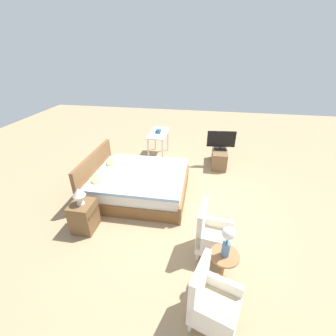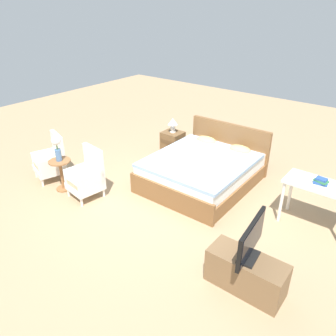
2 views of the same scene
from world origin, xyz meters
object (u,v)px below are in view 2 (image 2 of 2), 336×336
(tv_stand, at_px, (246,273))
(book_stack, at_px, (321,181))
(armchair_by_window_right, at_px, (87,177))
(tv_flatscreen, at_px, (251,240))
(flower_vase, at_px, (57,146))
(vanity_desk, at_px, (320,191))
(nightstand, at_px, (173,144))
(armchair_by_window_left, at_px, (52,161))
(side_table, at_px, (61,171))
(bed, at_px, (204,170))
(table_lamp, at_px, (173,123))

(tv_stand, xyz_separation_m, book_stack, (0.26, 1.83, 0.57))
(armchair_by_window_right, bearing_deg, tv_flatscreen, -4.08)
(flower_vase, relative_size, vanity_desk, 0.46)
(nightstand, distance_m, tv_flatscreen, 4.03)
(armchair_by_window_left, height_order, side_table, armchair_by_window_left)
(bed, xyz_separation_m, table_lamp, (-1.25, 0.65, 0.50))
(armchair_by_window_left, distance_m, tv_stand, 4.35)
(bed, relative_size, table_lamp, 6.52)
(side_table, distance_m, nightstand, 2.59)
(table_lamp, relative_size, tv_stand, 0.34)
(bed, distance_m, tv_flatscreen, 2.69)
(tv_flatscreen, bearing_deg, armchair_by_window_left, 176.96)
(bed, xyz_separation_m, armchair_by_window_right, (-1.42, -1.68, 0.08))
(nightstand, distance_m, vanity_desk, 3.45)
(tv_flatscreen, bearing_deg, flower_vase, 178.88)
(nightstand, bearing_deg, vanity_desk, -12.08)
(armchair_by_window_left, relative_size, tv_stand, 0.96)
(armchair_by_window_right, height_order, flower_vase, flower_vase)
(table_lamp, bearing_deg, flower_vase, -106.33)
(armchair_by_window_left, xyz_separation_m, tv_stand, (4.34, -0.23, -0.13))
(side_table, distance_m, tv_stand, 3.82)
(bed, xyz_separation_m, tv_flatscreen, (1.84, -1.91, 0.46))
(armchair_by_window_right, distance_m, book_stack, 3.89)
(nightstand, bearing_deg, side_table, -106.34)
(armchair_by_window_right, xyz_separation_m, book_stack, (3.52, 1.60, 0.43))
(armchair_by_window_right, distance_m, flower_vase, 0.78)
(table_lamp, bearing_deg, tv_stand, -39.63)
(tv_flatscreen, relative_size, vanity_desk, 0.75)
(armchair_by_window_left, xyz_separation_m, flower_vase, (0.53, -0.16, 0.52))
(flower_vase, distance_m, tv_stand, 3.87)
(side_table, distance_m, book_stack, 4.46)
(armchair_by_window_left, bearing_deg, book_stack, 19.22)
(armchair_by_window_left, height_order, flower_vase, flower_vase)
(armchair_by_window_right, bearing_deg, side_table, -164.14)
(flower_vase, relative_size, table_lamp, 1.45)
(bed, height_order, armchair_by_window_right, bed)
(flower_vase, bearing_deg, armchair_by_window_left, 163.61)
(tv_flatscreen, distance_m, book_stack, 1.85)
(armchair_by_window_right, height_order, nightstand, armchair_by_window_right)
(side_table, bearing_deg, armchair_by_window_left, 163.61)
(armchair_by_window_left, relative_size, nightstand, 1.58)
(bed, relative_size, armchair_by_window_left, 2.34)
(tv_stand, relative_size, tv_flatscreen, 1.24)
(armchair_by_window_left, relative_size, table_lamp, 2.79)
(armchair_by_window_right, bearing_deg, tv_stand, -4.09)
(tv_stand, bearing_deg, armchair_by_window_right, 175.91)
(side_table, height_order, nightstand, side_table)
(nightstand, xyz_separation_m, tv_stand, (3.09, -2.55, -0.05))
(nightstand, xyz_separation_m, vanity_desk, (3.36, -0.72, 0.36))
(bed, xyz_separation_m, armchair_by_window_left, (-2.50, -1.68, 0.08))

